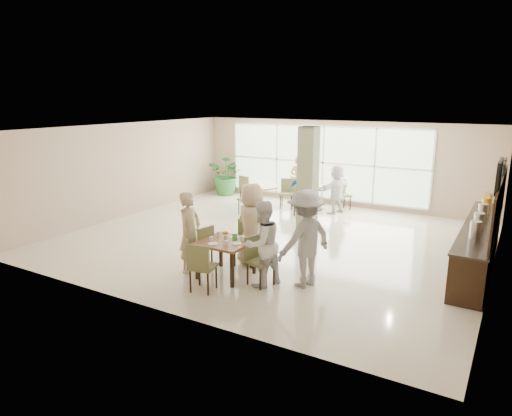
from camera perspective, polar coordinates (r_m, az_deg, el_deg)
The scene contains 23 objects.
ground at distance 11.70m, azimuth 2.13°, elevation -3.92°, with size 10.00×10.00×0.00m, color beige.
room_shell at distance 11.30m, azimuth 2.21°, elevation 4.34°, with size 10.00×10.00×10.00m.
window_bank at distance 15.56m, azimuth 8.37°, elevation 5.64°, with size 7.00×0.04×7.00m.
column at distance 12.24m, azimuth 6.51°, elevation 3.55°, with size 0.45×0.45×2.80m, color #757A55.
main_table at distance 9.15m, azimuth -3.79°, elevation -4.66°, with size 0.98×0.98×0.75m.
round_table_left at distance 14.79m, azimuth 0.57°, elevation 2.19°, with size 1.19×1.19×0.75m.
round_table_right at distance 14.77m, azimuth 7.25°, elevation 1.97°, with size 1.06×1.06×0.75m.
chairs_main_table at distance 9.21m, azimuth -3.62°, elevation -5.76°, with size 2.07×2.12×0.95m.
chairs_table_left at distance 14.86m, azimuth 0.57°, elevation 1.79°, with size 2.06×1.93×0.95m.
chairs_table_right at distance 14.76m, azimuth 7.35°, elevation 1.59°, with size 2.17×1.97×0.95m.
tabletop_clutter at distance 9.09m, azimuth -3.72°, elevation -3.80°, with size 0.74×0.78×0.21m.
buffet_counter at distance 10.78m, azimuth 26.18°, elevation -3.84°, with size 0.64×4.70×1.95m.
wall_tv at distance 9.34m, azimuth 28.09°, elevation 3.54°, with size 0.06×1.00×0.58m.
framed_art_a at distance 10.97m, azimuth 28.38°, elevation 3.19°, with size 0.05×0.55×0.70m.
framed_art_b at distance 11.76m, azimuth 28.56°, elevation 3.77°, with size 0.05×0.55×0.70m.
potted_plant at distance 16.90m, azimuth -3.63°, elevation 4.17°, with size 1.35×1.35×1.50m, color #2C7032.
teen_left at distance 9.48m, azimuth -8.27°, elevation -3.00°, with size 0.61×0.40×1.68m, color tan.
teen_far at distance 9.72m, azimuth -0.52°, elevation -2.09°, with size 0.88×0.48×1.79m, color tan.
teen_right at distance 8.67m, azimuth 0.77°, elevation -4.48°, with size 0.81×0.63×1.67m, color white.
teen_standing at distance 8.68m, azimuth 6.17°, elevation -3.80°, with size 1.22×0.70×1.88m, color #9D9D9F.
adult_a at distance 13.93m, azimuth 5.86°, elevation 2.12°, with size 0.89×0.51×1.52m, color #386BAA.
adult_b at distance 14.38m, azimuth 10.02°, elevation 2.36°, with size 1.42×0.61×1.53m, color white.
adult_standing at distance 15.29m, azimuth 5.33°, elevation 3.46°, with size 0.61×0.40×1.68m, color tan.
Camera 1 is at (5.26, -9.84, 3.53)m, focal length 32.00 mm.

